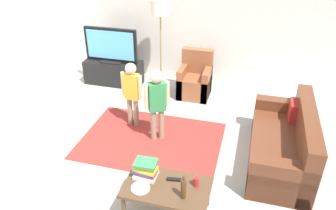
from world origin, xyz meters
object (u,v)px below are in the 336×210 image
at_px(tv, 111,46).
at_px(child_center, 157,100).
at_px(coffee_table, 167,189).
at_px(tv_remote, 174,179).
at_px(bottle, 183,188).
at_px(child_near_tv, 132,89).
at_px(tv_stand, 114,73).
at_px(plate, 141,188).
at_px(armchair, 195,81).
at_px(soda_can, 196,182).
at_px(book_stack, 145,169).
at_px(floor_lamp, 160,12).
at_px(couch, 286,146).

distance_m(tv, child_center, 2.24).
bearing_deg(coffee_table, tv_remote, 67.38).
height_order(bottle, tv_remote, bottle).
height_order(tv, child_near_tv, tv).
xyz_separation_m(tv_stand, plate, (1.76, -3.25, 0.18)).
bearing_deg(child_near_tv, tv_remote, -54.89).
xyz_separation_m(tv, armchair, (1.75, -0.02, -0.55)).
bearing_deg(soda_can, armchair, 101.53).
xyz_separation_m(coffee_table, book_stack, (-0.29, 0.10, 0.15)).
xyz_separation_m(child_near_tv, tv_remote, (1.13, -1.60, -0.25)).
distance_m(coffee_table, bottle, 0.31).
relative_size(floor_lamp, bottle, 5.70).
bearing_deg(tv, child_center, -48.42).
height_order(book_stack, plate, book_stack).
relative_size(armchair, tv_remote, 5.29).
xyz_separation_m(floor_lamp, bottle, (1.27, -3.40, -0.99)).
relative_size(tv_stand, plate, 5.45).
xyz_separation_m(tv_stand, couch, (3.42, -1.77, 0.05)).
relative_size(tv_stand, tv_remote, 7.06).
bearing_deg(child_center, child_near_tv, 150.97).
xyz_separation_m(floor_lamp, tv_remote, (1.10, -3.16, -1.11)).
bearing_deg(bottle, couch, 52.06).
bearing_deg(child_center, coffee_table, -68.70).
bearing_deg(child_center, tv, 131.58).
bearing_deg(tv_remote, soda_can, -13.62).
bearing_deg(soda_can, bottle, -114.44).
distance_m(couch, tv_remote, 1.82).
bearing_deg(soda_can, child_near_tv, 130.73).
relative_size(tv, soda_can, 9.17).
bearing_deg(bottle, child_near_tv, 125.14).
bearing_deg(tv_remote, coffee_table, -122.01).
xyz_separation_m(floor_lamp, child_center, (0.49, -1.85, -0.83)).
xyz_separation_m(child_center, book_stack, (0.27, -1.34, -0.19)).
bearing_deg(tv_stand, armchair, -1.29).
bearing_deg(couch, floor_lamp, 141.60).
relative_size(floor_lamp, soda_can, 14.83).
xyz_separation_m(tv_remote, soda_can, (0.27, -0.02, 0.05)).
relative_size(child_near_tv, book_stack, 3.74).
relative_size(bottle, plate, 1.42).
bearing_deg(tv_remote, couch, 33.75).
distance_m(armchair, soda_can, 3.06).
height_order(floor_lamp, child_near_tv, floor_lamp).
distance_m(couch, child_center, 1.98).
bearing_deg(plate, book_stack, 93.03).
relative_size(tv, book_stack, 3.63).
relative_size(tv, child_near_tv, 0.97).
xyz_separation_m(floor_lamp, plate, (0.77, -3.40, -1.12)).
relative_size(tv, coffee_table, 1.10).
bearing_deg(soda_can, floor_lamp, 113.27).
bearing_deg(floor_lamp, bottle, -69.56).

